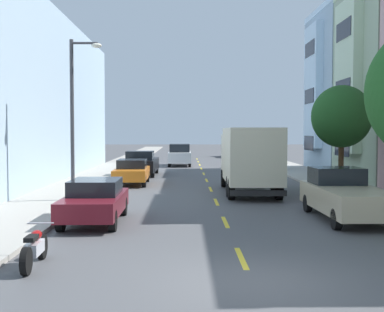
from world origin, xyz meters
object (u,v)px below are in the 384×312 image
(street_tree_second, at_px, (342,117))
(delivery_box_truck, at_px, (249,156))
(parked_sedan_burgundy, at_px, (95,200))
(parked_hatchback_teal, at_px, (259,161))
(street_lamp, at_px, (76,107))
(moving_white_sedan, at_px, (180,155))
(parked_sedan_sky, at_px, (247,156))
(parked_pickup_black, at_px, (142,164))
(parked_pickup_charcoal, at_px, (232,150))
(parked_pickup_champagne, at_px, (345,195))
(parked_sedan_orange, at_px, (132,171))
(parked_motorcycle, at_px, (35,248))

(street_tree_second, xyz_separation_m, delivery_box_truck, (-4.60, -0.39, -1.92))
(parked_sedan_burgundy, relative_size, parked_hatchback_teal, 1.13)
(street_lamp, bearing_deg, moving_white_sedan, 80.18)
(street_tree_second, bearing_deg, parked_sedan_burgundy, -141.94)
(street_lamp, height_order, moving_white_sedan, street_lamp)
(parked_sedan_sky, height_order, parked_pickup_black, parked_pickup_black)
(parked_pickup_charcoal, bearing_deg, delivery_box_truck, -93.82)
(parked_sedan_burgundy, bearing_deg, street_tree_second, 38.06)
(street_tree_second, bearing_deg, parked_pickup_black, 136.74)
(delivery_box_truck, relative_size, parked_pickup_charcoal, 1.41)
(parked_pickup_champagne, xyz_separation_m, parked_hatchback_teal, (0.13, 22.21, -0.07))
(parked_sedan_sky, bearing_deg, parked_sedan_orange, -116.08)
(street_lamp, distance_m, parked_sedan_burgundy, 5.99)
(moving_white_sedan, bearing_deg, parked_sedan_orange, -99.10)
(parked_motorcycle, bearing_deg, street_tree_second, 51.71)
(parked_pickup_black, xyz_separation_m, parked_sedan_burgundy, (-0.04, -18.51, -0.08))
(parked_sedan_burgundy, relative_size, moving_white_sedan, 0.94)
(parked_hatchback_teal, bearing_deg, street_tree_second, -81.82)
(street_tree_second, height_order, parked_pickup_charcoal, street_tree_second)
(parked_pickup_black, bearing_deg, street_lamp, -96.73)
(street_tree_second, bearing_deg, moving_white_sedan, 112.02)
(parked_pickup_champagne, xyz_separation_m, moving_white_sedan, (-6.00, 28.11, 0.16))
(delivery_box_truck, relative_size, parked_pickup_black, 1.40)
(parked_motorcycle, bearing_deg, parked_sedan_orange, 88.85)
(parked_pickup_black, distance_m, parked_hatchback_teal, 9.66)
(delivery_box_truck, distance_m, parked_sedan_burgundy, 10.18)
(street_tree_second, bearing_deg, street_lamp, -163.39)
(street_tree_second, height_order, delivery_box_truck, street_tree_second)
(moving_white_sedan, bearing_deg, parked_pickup_charcoal, 69.11)
(parked_motorcycle, bearing_deg, parked_pickup_black, 88.99)
(parked_pickup_charcoal, bearing_deg, parked_sedan_orange, -105.10)
(street_lamp, relative_size, parked_motorcycle, 3.28)
(street_lamp, distance_m, parked_hatchback_teal, 21.04)
(street_tree_second, xyz_separation_m, parked_hatchback_teal, (-2.07, 14.37, -3.01))
(parked_hatchback_teal, distance_m, parked_motorcycle, 29.91)
(parked_hatchback_teal, bearing_deg, parked_pickup_charcoal, 90.26)
(parked_hatchback_teal, xyz_separation_m, moving_white_sedan, (-6.13, 5.90, 0.23))
(street_lamp, xyz_separation_m, delivery_box_truck, (7.74, 3.29, -2.21))
(street_lamp, xyz_separation_m, parked_pickup_champagne, (10.15, -4.15, -3.23))
(parked_sedan_burgundy, relative_size, parked_pickup_charcoal, 0.85)
(parked_sedan_orange, xyz_separation_m, parked_sedan_burgundy, (0.02, -12.56, 0.00))
(parked_pickup_champagne, bearing_deg, delivery_box_truck, 107.88)
(parked_sedan_burgundy, height_order, parked_pickup_charcoal, parked_pickup_charcoal)
(parked_sedan_orange, height_order, parked_pickup_champagne, parked_pickup_champagne)
(parked_sedan_orange, bearing_deg, street_lamp, -101.29)
(parked_motorcycle, bearing_deg, street_lamp, 96.54)
(parked_pickup_champagne, distance_m, parked_motorcycle, 10.95)
(parked_sedan_burgundy, bearing_deg, moving_white_sedan, 84.90)
(parked_sedan_sky, bearing_deg, street_lamp, -111.85)
(delivery_box_truck, height_order, parked_motorcycle, delivery_box_truck)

